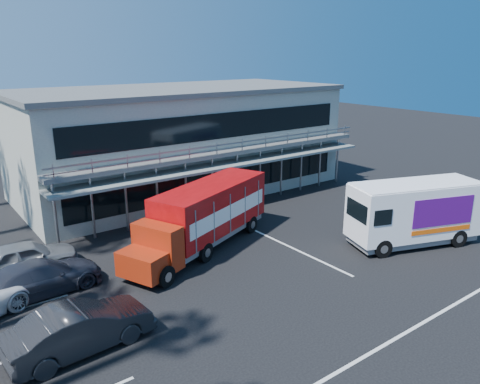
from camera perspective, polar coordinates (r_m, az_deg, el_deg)
ground at (r=21.68m, az=6.11°, el=-9.75°), size 120.00×120.00×0.00m
building at (r=33.86m, az=-7.30°, el=6.39°), size 22.40×12.00×7.30m
red_truck at (r=23.59m, az=-4.43°, el=-2.84°), size 9.62×5.62×3.20m
white_van at (r=25.60m, az=20.48°, el=-2.31°), size 7.15×4.46×3.30m
parked_car_b at (r=17.04m, az=-18.86°, el=-15.47°), size 4.94×2.01×1.59m
parked_car_d at (r=21.24m, az=-23.07°, el=-9.53°), size 5.06×2.35×1.43m
parked_car_e at (r=23.38m, az=-24.56°, el=-7.23°), size 4.41×1.92×1.48m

